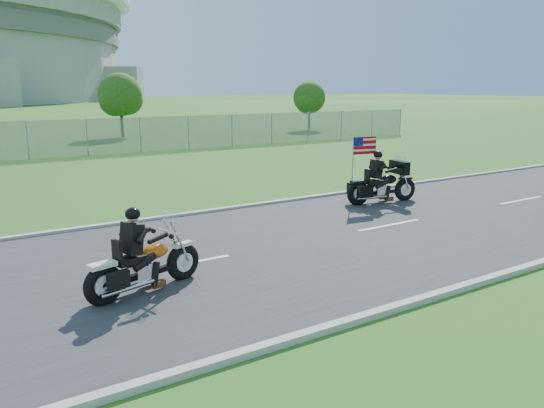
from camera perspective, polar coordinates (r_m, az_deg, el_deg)
ground at (r=12.25m, az=-0.94°, el=-5.05°), size 420.00×420.00×0.00m
road at (r=12.24m, az=-0.94°, el=-4.96°), size 120.00×8.00×0.04m
curb_north at (r=15.70m, az=-8.72°, el=-1.07°), size 120.00×0.18×0.12m
curb_south at (r=9.24m, az=12.61°, el=-11.01°), size 120.00×0.18×0.12m
tree_fence_near at (r=41.80m, az=-15.96°, el=11.01°), size 3.52×3.28×4.75m
tree_fence_far at (r=47.29m, az=4.04°, el=11.16°), size 3.08×2.87×4.20m
motorcycle_lead at (r=9.93m, az=-13.67°, el=-6.49°), size 2.40×1.00×1.64m
motorcycle_follow at (r=17.40m, az=11.74°, el=1.95°), size 2.56×1.00×2.15m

